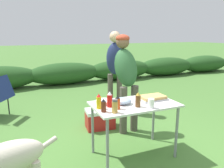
% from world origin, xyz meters
% --- Properties ---
extents(ground_plane, '(60.00, 60.00, 0.00)m').
position_xyz_m(ground_plane, '(0.00, 0.00, 0.00)').
color(ground_plane, '#477533').
extents(shrub_hedge, '(14.40, 0.90, 0.70)m').
position_xyz_m(shrub_hedge, '(0.00, 4.66, 0.35)').
color(shrub_hedge, '#234C1E').
rests_on(shrub_hedge, ground).
extents(folding_table, '(1.10, 0.64, 0.74)m').
position_xyz_m(folding_table, '(0.00, 0.00, 0.66)').
color(folding_table, silver).
rests_on(folding_table, ground).
extents(food_tray, '(0.38, 0.25, 0.06)m').
position_xyz_m(food_tray, '(0.31, 0.05, 0.77)').
color(food_tray, '#9E9EA3').
rests_on(food_tray, folding_table).
extents(plate_stack, '(0.22, 0.22, 0.04)m').
position_xyz_m(plate_stack, '(-0.37, 0.15, 0.76)').
color(plate_stack, white).
rests_on(plate_stack, folding_table).
extents(mixing_bowl, '(0.21, 0.21, 0.08)m').
position_xyz_m(mixing_bowl, '(-0.14, 0.04, 0.78)').
color(mixing_bowl, '#99B2CC').
rests_on(mixing_bowl, folding_table).
extents(paper_cup_stack, '(0.08, 0.08, 0.11)m').
position_xyz_m(paper_cup_stack, '(0.10, -0.23, 0.80)').
color(paper_cup_stack, white).
rests_on(paper_cup_stack, folding_table).
extents(bbq_sauce_bottle, '(0.06, 0.06, 0.16)m').
position_xyz_m(bbq_sauce_bottle, '(-0.48, -0.14, 0.82)').
color(bbq_sauce_bottle, '#562314').
rests_on(bbq_sauce_bottle, folding_table).
extents(mustard_bottle, '(0.06, 0.06, 0.19)m').
position_xyz_m(mustard_bottle, '(-0.49, -0.01, 0.83)').
color(mustard_bottle, yellow).
rests_on(mustard_bottle, folding_table).
extents(spice_jar, '(0.07, 0.07, 0.16)m').
position_xyz_m(spice_jar, '(-0.37, -0.21, 0.82)').
color(spice_jar, '#B2893D').
rests_on(spice_jar, folding_table).
extents(hot_sauce_bottle, '(0.06, 0.06, 0.17)m').
position_xyz_m(hot_sauce_bottle, '(-0.29, -0.11, 0.82)').
color(hot_sauce_bottle, '#CC4214').
rests_on(hot_sauce_bottle, folding_table).
extents(ketchup_bottle, '(0.07, 0.07, 0.20)m').
position_xyz_m(ketchup_bottle, '(-0.35, 0.00, 0.83)').
color(ketchup_bottle, red).
rests_on(ketchup_bottle, folding_table).
extents(beer_bottle, '(0.07, 0.07, 0.19)m').
position_xyz_m(beer_bottle, '(-0.03, -0.14, 0.83)').
color(beer_bottle, brown).
rests_on(beer_bottle, folding_table).
extents(standing_person_in_gray_fleece, '(0.41, 0.51, 1.61)m').
position_xyz_m(standing_person_in_gray_fleece, '(0.27, 0.78, 1.00)').
color(standing_person_in_gray_fleece, '#4C473D').
rests_on(standing_person_in_gray_fleece, ground).
extents(standing_person_in_navy_coat, '(0.43, 0.40, 1.67)m').
position_xyz_m(standing_person_in_navy_coat, '(0.46, 1.68, 1.01)').
color(standing_person_in_navy_coat, '#4C473D').
rests_on(standing_person_in_navy_coat, ground).
extents(dog, '(1.00, 0.45, 0.79)m').
position_xyz_m(dog, '(-1.56, -0.49, 0.54)').
color(dog, beige).
rests_on(dog, ground).
extents(cooler_box, '(0.51, 0.36, 0.34)m').
position_xyz_m(cooler_box, '(-0.12, 1.01, 0.17)').
color(cooler_box, '#B21E1E').
rests_on(cooler_box, ground).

